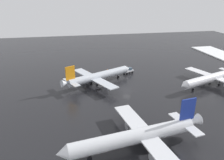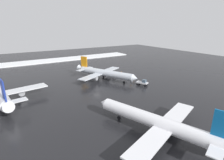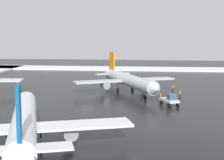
{
  "view_description": "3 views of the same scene",
  "coord_description": "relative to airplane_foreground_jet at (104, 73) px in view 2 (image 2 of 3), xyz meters",
  "views": [
    {
      "loc": [
        -20.18,
        -70.6,
        32.79
      ],
      "look_at": [
        -4.94,
        2.98,
        3.34
      ],
      "focal_mm": 35.0,
      "sensor_mm": 36.0,
      "label": 1
    },
    {
      "loc": [
        56.82,
        -28.22,
        23.54
      ],
      "look_at": [
        -0.42,
        7.12,
        2.43
      ],
      "focal_mm": 28.0,
      "sensor_mm": 36.0,
      "label": 2
    },
    {
      "loc": [
        74.52,
        13.85,
        14.32
      ],
      "look_at": [
        -5.03,
        5.06,
        3.68
      ],
      "focal_mm": 55.0,
      "sensor_mm": 36.0,
      "label": 3
    }
  ],
  "objects": [
    {
      "name": "ground_plane",
      "position": [
        9.38,
        -8.57,
        -3.12
      ],
      "size": [
        240.0,
        240.0,
        0.0
      ],
      "primitive_type": "plane",
      "color": "black"
    },
    {
      "name": "snow_bank_left",
      "position": [
        -57.62,
        -8.57,
        -2.86
      ],
      "size": [
        14.0,
        116.0,
        0.52
      ],
      "primitive_type": "cube",
      "color": "white",
      "rests_on": "ground_plane"
    },
    {
      "name": "airplane_foreground_jet",
      "position": [
        0.0,
        0.0,
        0.0
      ],
      "size": [
        29.76,
        25.31,
        9.46
      ],
      "rotation": [
        0.0,
        0.0,
        0.45
      ],
      "color": "silver",
      "rests_on": "ground_plane"
    },
    {
      "name": "airplane_parked_starboard",
      "position": [
        42.66,
        -10.62,
        0.1
      ],
      "size": [
        31.85,
        26.87,
        9.74
      ],
      "rotation": [
        0.0,
        0.0,
        3.47
      ],
      "color": "white",
      "rests_on": "ground_plane"
    },
    {
      "name": "pushback_tug",
      "position": [
        15.2,
        9.44,
        -1.84
      ],
      "size": [
        5.1,
        3.98,
        2.5
      ],
      "rotation": [
        0.0,
        0.0,
        0.45
      ],
      "color": "silver",
      "rests_on": "ground_plane"
    },
    {
      "name": "ground_crew_by_nose_gear",
      "position": [
        5.98,
        12.21,
        -2.15
      ],
      "size": [
        0.36,
        0.36,
        1.71
      ],
      "rotation": [
        0.0,
        0.0,
        2.46
      ],
      "color": "black",
      "rests_on": "ground_plane"
    },
    {
      "name": "ground_crew_mid_apron",
      "position": [
        -2.73,
        11.21,
        -2.15
      ],
      "size": [
        0.36,
        0.36,
        1.71
      ],
      "rotation": [
        0.0,
        0.0,
        0.32
      ],
      "color": "black",
      "rests_on": "ground_plane"
    },
    {
      "name": "ground_crew_beside_wing",
      "position": [
        9.69,
        7.7,
        -2.15
      ],
      "size": [
        0.36,
        0.36,
        1.71
      ],
      "rotation": [
        0.0,
        0.0,
        4.82
      ],
      "color": "black",
      "rests_on": "ground_plane"
    }
  ]
}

